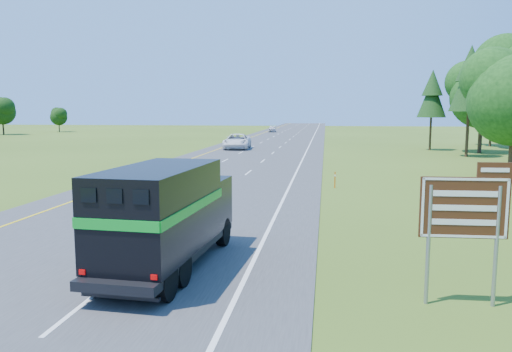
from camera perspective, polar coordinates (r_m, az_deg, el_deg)
The scene contains 7 objects.
road at distance 59.46m, azimuth 0.48°, elevation 2.89°, with size 15.00×260.00×0.04m, color #38383A.
lane_markings at distance 59.46m, azimuth 0.48°, elevation 2.91°, with size 11.15×260.00×0.01m.
horse_truck at distance 15.22m, azimuth -10.18°, elevation -4.27°, with size 2.68×7.29×3.17m.
white_suv at distance 62.32m, azimuth -2.17°, elevation 3.98°, with size 3.11×6.74×1.87m, color white.
far_car at distance 111.37m, azimuth 1.87°, elevation 5.41°, with size 1.63×4.06×1.38m, color silver.
exit_sign at distance 13.17m, azimuth 22.83°, elevation -3.96°, with size 2.11×0.15×3.58m.
delineator at distance 31.41m, azimuth 9.01°, elevation -0.37°, with size 0.08×0.05×1.03m.
Camera 1 is at (7.72, -8.76, 4.81)m, focal length 35.00 mm.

